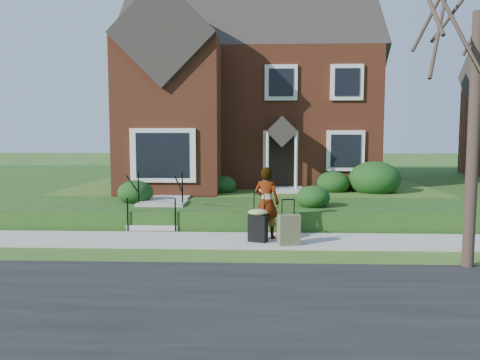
{
  "coord_description": "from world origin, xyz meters",
  "views": [
    {
      "loc": [
        0.39,
        -11.51,
        2.65
      ],
      "look_at": [
        -0.15,
        2.0,
        1.37
      ],
      "focal_mm": 35.0,
      "sensor_mm": 36.0,
      "label": 1
    }
  ],
  "objects_px": {
    "front_steps": "(159,211)",
    "woman": "(267,203)",
    "suitcase_olive": "(289,230)",
    "suitcase_black": "(258,223)"
  },
  "relations": [
    {
      "from": "woman",
      "to": "suitcase_olive",
      "type": "height_order",
      "value": "woman"
    },
    {
      "from": "front_steps",
      "to": "suitcase_olive",
      "type": "distance_m",
      "value": 4.35
    },
    {
      "from": "front_steps",
      "to": "suitcase_olive",
      "type": "xyz_separation_m",
      "value": [
        3.61,
        -2.43,
        -0.03
      ]
    },
    {
      "from": "front_steps",
      "to": "woman",
      "type": "xyz_separation_m",
      "value": [
        3.09,
        -1.68,
        0.5
      ]
    },
    {
      "from": "front_steps",
      "to": "woman",
      "type": "distance_m",
      "value": 3.55
    },
    {
      "from": "front_steps",
      "to": "suitcase_olive",
      "type": "height_order",
      "value": "front_steps"
    },
    {
      "from": "front_steps",
      "to": "suitcase_olive",
      "type": "relative_size",
      "value": 1.86
    },
    {
      "from": "suitcase_black",
      "to": "suitcase_olive",
      "type": "xyz_separation_m",
      "value": [
        0.73,
        -0.3,
        -0.09
      ]
    },
    {
      "from": "suitcase_black",
      "to": "suitcase_olive",
      "type": "distance_m",
      "value": 0.8
    },
    {
      "from": "suitcase_olive",
      "to": "suitcase_black",
      "type": "bearing_deg",
      "value": 145.3
    }
  ]
}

